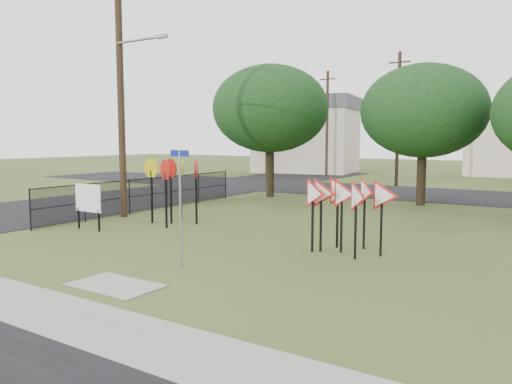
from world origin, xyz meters
TOP-DOWN VIEW (x-y plane):
  - ground at (0.00, 0.00)m, footprint 140.00×140.00m
  - sidewalk at (0.00, -4.20)m, footprint 30.00×1.60m
  - street_left at (-12.00, 10.00)m, footprint 8.00×50.00m
  - street_far at (0.00, 20.00)m, footprint 60.00×8.00m
  - curb_pad at (0.00, -2.40)m, footprint 2.00×1.20m
  - street_name_sign at (0.13, -0.38)m, footprint 0.61×0.06m
  - stop_sign_cluster at (-4.44, 4.37)m, footprint 2.29×2.06m
  - yield_sign_cluster at (2.93, 3.35)m, footprint 2.73×1.99m
  - info_board at (-6.05, 1.73)m, footprint 1.30×0.05m
  - utility_pole_main at (-7.24, 4.50)m, footprint 3.55×0.33m
  - far_pole_a at (-2.00, 24.00)m, footprint 1.40×0.24m
  - far_pole_c at (-10.00, 30.00)m, footprint 1.40×0.24m
  - fence_run at (-7.60, 6.25)m, footprint 0.05×11.55m
  - house_left at (-14.00, 34.00)m, footprint 10.58×8.88m
  - tree_near_left at (-6.00, 14.00)m, footprint 6.40×6.40m
  - tree_near_mid at (2.00, 15.00)m, footprint 6.00×6.00m
  - tree_far_left at (-16.00, 30.00)m, footprint 6.80×6.80m

SIDE VIEW (x-z plane):
  - ground at x=0.00m, z-range 0.00..0.00m
  - sidewalk at x=0.00m, z-range 0.00..0.02m
  - street_left at x=-12.00m, z-range 0.00..0.02m
  - street_far at x=0.00m, z-range 0.00..0.02m
  - curb_pad at x=0.00m, z-range 0.00..0.02m
  - fence_run at x=-7.60m, z-range 0.03..1.53m
  - info_board at x=-6.05m, z-range 0.26..1.89m
  - yield_sign_cluster at x=2.93m, z-range 0.52..2.67m
  - street_name_sign at x=0.13m, z-range 0.22..3.16m
  - stop_sign_cluster at x=-4.44m, z-range 0.60..3.09m
  - house_left at x=-14.00m, z-range 0.05..7.25m
  - tree_near_mid at x=2.00m, z-range 1.14..7.94m
  - far_pole_a at x=-2.00m, z-range 0.10..9.10m
  - far_pole_c at x=-10.00m, z-range 0.10..9.10m
  - tree_near_left at x=-6.00m, z-range 1.22..8.49m
  - tree_far_left at x=-16.00m, z-range 1.31..9.04m
  - utility_pole_main at x=-7.24m, z-range 0.21..10.21m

